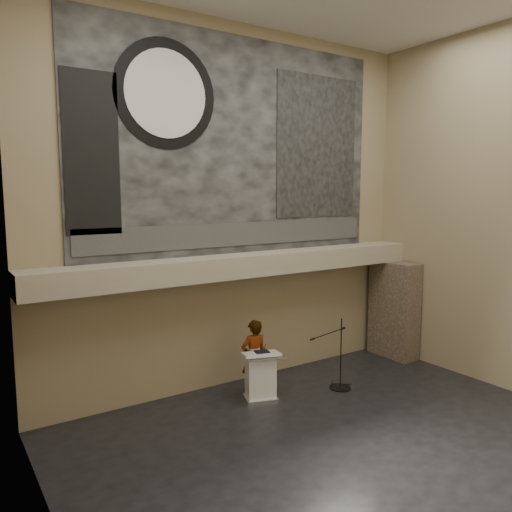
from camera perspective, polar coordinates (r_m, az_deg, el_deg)
floor at (r=9.93m, az=10.98°, el=-20.75°), size 10.00×10.00×0.00m
wall_back at (r=11.93m, az=-2.13°, el=5.42°), size 10.00×0.02×8.50m
wall_left at (r=6.31m, az=-22.39°, el=3.11°), size 0.02×8.00×8.50m
soffit at (r=11.71m, az=-1.08°, el=-1.00°), size 10.00×0.80×0.50m
sprinkler_left at (r=10.95m, az=-8.03°, el=-3.15°), size 0.04×0.04×0.06m
sprinkler_right at (r=12.82m, az=6.23°, el=-1.58°), size 0.04×0.04×0.06m
banner at (r=11.95m, az=-2.09°, el=12.38°), size 8.00×0.05×5.00m
banner_text_strip at (r=11.91m, az=-1.94°, el=2.52°), size 7.76×0.02×0.55m
banner_clock_rim at (r=11.22m, az=-10.26°, el=17.76°), size 2.30×0.02×2.30m
banner_clock_face at (r=11.20m, az=-10.22°, el=17.78°), size 1.84×0.02×1.84m
banner_building_print at (r=13.33m, az=7.04°, el=12.25°), size 2.60×0.02×3.60m
banner_brick_print at (r=10.52m, az=-18.28°, el=11.06°), size 1.10×0.02×3.20m
stone_pier at (r=14.70m, az=15.49°, el=-5.89°), size 0.60×1.40×2.70m
lectern at (r=11.48m, az=0.52°, el=-13.57°), size 0.94×0.79×1.14m
binder at (r=11.28m, az=0.69°, el=-10.91°), size 0.35×0.31×0.04m
papers at (r=11.21m, az=0.41°, el=-11.11°), size 0.21×0.29×0.00m
speaker_person at (r=11.66m, az=-0.25°, el=-11.52°), size 0.67×0.47×1.76m
mic_stand at (r=12.34m, az=9.50°, el=-13.66°), size 1.41×0.53×1.70m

